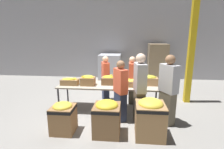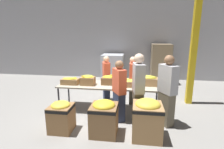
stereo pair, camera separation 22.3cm
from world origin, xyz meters
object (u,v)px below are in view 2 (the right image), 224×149
object	(u,v)px
banana_box_1	(88,80)
banana_box_3	(128,83)
banana_box_2	(108,80)
volunteer_2	(106,79)
sorting_table	(109,86)
pallet_stack_1	(113,68)
volunteer_4	(167,91)
support_pillar	(194,42)
donation_bin_2	(147,118)
banana_box_4	(149,80)
donation_bin_0	(61,115)
banana_box_0	(70,81)
donation_bin_1	(104,117)
pallet_stack_0	(161,64)
volunteer_1	(132,80)
volunteer_0	(138,90)
volunteer_3	(119,91)

from	to	relation	value
banana_box_1	banana_box_3	bearing A→B (deg)	0.22
banana_box_2	volunteer_2	size ratio (longest dim) A/B	0.25
sorting_table	pallet_stack_1	distance (m)	3.25
sorting_table	volunteer_4	world-z (taller)	volunteer_4
sorting_table	support_pillar	size ratio (longest dim) A/B	0.74
sorting_table	donation_bin_2	size ratio (longest dim) A/B	3.36
banana_box_4	donation_bin_0	bearing A→B (deg)	-145.22
banana_box_0	donation_bin_1	world-z (taller)	banana_box_0
volunteer_2	pallet_stack_0	distance (m)	3.33
banana_box_3	donation_bin_2	xyz separation A→B (m)	(0.47, -1.25, -0.41)
banana_box_4	pallet_stack_1	xyz separation A→B (m)	(-1.48, 3.12, -0.29)
volunteer_2	volunteer_1	bearing A→B (deg)	63.23
volunteer_0	volunteer_4	bearing A→B (deg)	-96.56
banana_box_0	volunteer_0	bearing A→B (deg)	-17.03
volunteer_1	donation_bin_1	xyz separation A→B (m)	(-0.58, -1.95, -0.34)
donation_bin_2	volunteer_3	bearing A→B (deg)	133.68
banana_box_1	banana_box_2	world-z (taller)	banana_box_1
support_pillar	banana_box_2	bearing A→B (deg)	-162.30
banana_box_1	banana_box_3	xyz separation A→B (m)	(1.19, 0.00, -0.04)
volunteer_1	volunteer_2	distance (m)	0.89
banana_box_0	pallet_stack_1	size ratio (longest dim) A/B	0.39
donation_bin_1	pallet_stack_0	bearing A→B (deg)	68.91
donation_bin_1	support_pillar	bearing A→B (deg)	42.26
volunteer_4	banana_box_0	bearing A→B (deg)	46.32
banana_box_3	donation_bin_0	distance (m)	2.01
volunteer_0	volunteer_2	distance (m)	1.80
banana_box_3	donation_bin_2	world-z (taller)	banana_box_3
banana_box_1	banana_box_0	bearing A→B (deg)	-177.62
volunteer_3	donation_bin_2	distance (m)	1.04
banana_box_1	donation_bin_0	size ratio (longest dim) A/B	0.55
banana_box_1	pallet_stack_0	distance (m)	4.23
banana_box_1	volunteer_4	bearing A→B (deg)	-15.60
sorting_table	banana_box_1	world-z (taller)	banana_box_1
donation_bin_2	pallet_stack_0	size ratio (longest dim) A/B	0.49
banana_box_4	donation_bin_1	xyz separation A→B (m)	(-1.06, -1.44, -0.50)
sorting_table	volunteer_1	distance (m)	0.91
sorting_table	pallet_stack_0	world-z (taller)	pallet_stack_0
sorting_table	volunteer_2	bearing A→B (deg)	106.21
donation_bin_0	support_pillar	xyz separation A→B (m)	(3.43, 2.20, 1.61)
volunteer_3	support_pillar	bearing A→B (deg)	-85.59
donation_bin_2	support_pillar	xyz separation A→B (m)	(1.48, 2.20, 1.53)
pallet_stack_0	volunteer_4	bearing A→B (deg)	-95.05
banana_box_1	donation_bin_0	xyz separation A→B (m)	(-0.30, -1.25, -0.54)
banana_box_3	pallet_stack_0	bearing A→B (deg)	68.79
banana_box_4	volunteer_4	size ratio (longest dim) A/B	0.28
donation_bin_2	pallet_stack_0	distance (m)	4.75
sorting_table	banana_box_2	size ratio (longest dim) A/B	7.68
support_pillar	pallet_stack_0	xyz separation A→B (m)	(-0.63, 2.45, -1.11)
banana_box_1	pallet_stack_0	bearing A→B (deg)	53.67
volunteer_0	donation_bin_0	xyz separation A→B (m)	(-1.75, -0.62, -0.50)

